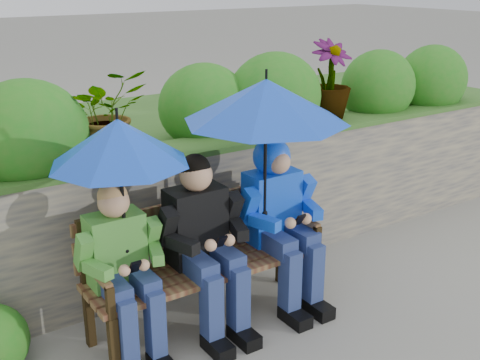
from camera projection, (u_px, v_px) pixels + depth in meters
ground at (248, 316)px, 4.09m from camera, size 60.00×60.00×0.00m
garden_backdrop at (132, 172)px, 5.11m from camera, size 8.00×2.86×1.74m
park_bench at (202, 254)px, 3.91m from camera, size 1.59×0.47×0.84m
boy_left at (123, 264)px, 3.51m from camera, size 0.50×0.57×1.08m
boy_middle at (204, 238)px, 3.78m from camera, size 0.55×0.64×1.16m
boy_right at (280, 210)px, 4.09m from camera, size 0.55×0.67×1.16m
umbrella_left at (119, 142)px, 3.30m from camera, size 0.80×0.80×0.87m
umbrella_right at (266, 101)px, 3.75m from camera, size 1.07×1.07×0.98m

